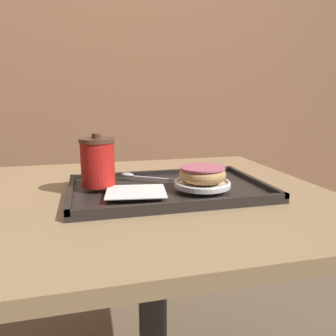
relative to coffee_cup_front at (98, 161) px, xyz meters
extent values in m
cube|color=#9E6B4C|center=(0.13, 1.10, 0.40)|extent=(8.00, 0.05, 2.40)
cube|color=tan|center=(0.13, 0.00, -0.10)|extent=(0.92, 0.85, 0.03)
cylinder|color=#333338|center=(0.13, 0.00, -0.46)|extent=(0.08, 0.08, 0.69)
cube|color=#282321|center=(0.17, -0.03, -0.08)|extent=(0.49, 0.32, 0.01)
cube|color=#282321|center=(0.17, -0.18, -0.07)|extent=(0.49, 0.01, 0.01)
cube|color=#282321|center=(0.17, 0.13, -0.07)|extent=(0.49, 0.01, 0.01)
cube|color=#282321|center=(-0.07, -0.03, -0.07)|extent=(0.01, 0.32, 0.01)
cube|color=#282321|center=(0.41, -0.03, -0.07)|extent=(0.01, 0.32, 0.01)
cube|color=white|center=(0.08, -0.09, -0.06)|extent=(0.15, 0.14, 0.00)
cylinder|color=red|center=(0.00, 0.00, -0.01)|extent=(0.08, 0.08, 0.11)
cylinder|color=brown|center=(0.00, 0.00, 0.05)|extent=(0.09, 0.09, 0.01)
cylinder|color=brown|center=(0.00, 0.00, 0.06)|extent=(0.02, 0.02, 0.01)
cylinder|color=white|center=(0.25, -0.08, -0.06)|extent=(0.14, 0.14, 0.01)
torus|color=white|center=(0.25, -0.08, -0.05)|extent=(0.14, 0.14, 0.01)
torus|color=tan|center=(0.25, -0.08, -0.03)|extent=(0.12, 0.12, 0.03)
cylinder|color=#DB6684|center=(0.25, -0.08, -0.01)|extent=(0.11, 0.11, 0.00)
ellipsoid|color=silver|center=(0.08, 0.07, -0.05)|extent=(0.04, 0.04, 0.01)
cube|color=silver|center=(0.15, 0.03, -0.06)|extent=(0.11, 0.08, 0.00)
camera|label=1|loc=(-0.02, -0.82, 0.15)|focal=35.00mm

